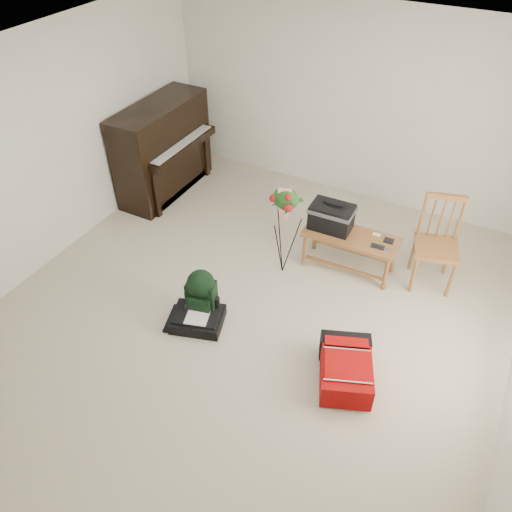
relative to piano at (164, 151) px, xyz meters
The scene contains 11 objects.
floor 2.77m from the piano, 36.20° to the right, with size 5.00×5.50×0.01m, color #BBAE96.
ceiling 3.31m from the piano, 36.20° to the right, with size 5.00×5.50×0.01m, color white.
wall_back 2.55m from the piano, 27.74° to the left, with size 5.00×0.04×2.50m, color white.
wall_left 1.76m from the piano, 101.09° to the right, with size 0.04×5.50×2.50m, color white.
piano is the anchor object (origin of this frame).
bench 2.68m from the piano, ahead, with size 1.06×0.45×0.81m.
dining_chair 3.72m from the piano, ahead, with size 0.56×0.56×1.04m.
red_suitcase 3.86m from the piano, 29.16° to the right, with size 0.66×0.81×0.29m.
black_duffel 2.70m from the piano, 47.83° to the right, with size 0.61×0.55×0.22m.
green_backpack 2.55m from the piano, 46.19° to the right, with size 0.33×0.30×0.58m.
flower_stand 2.34m from the piano, 20.53° to the right, with size 0.46×0.46×1.15m.
Camera 1 is at (1.76, -3.17, 3.83)m, focal length 35.00 mm.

